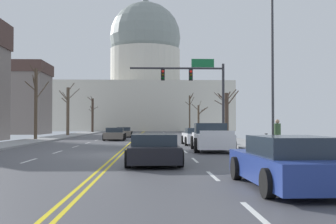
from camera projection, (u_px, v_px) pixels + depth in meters
The scene contains 19 objects.
ground at pixel (119, 154), 20.65m from camera, with size 20.00×180.00×0.20m.
signal_gantry at pixel (197, 82), 34.24m from camera, with size 7.91×0.41×6.83m.
street_lamp_right at pixel (268, 54), 22.24m from camera, with size 2.03×0.24×8.95m.
capitol_building at pixel (145, 83), 90.96m from camera, with size 35.98×22.32×30.89m.
sedan_near_00 at pixel (197, 137), 30.01m from camera, with size 2.17×4.36×1.23m.
pickup_truck_near_01 at pixel (211, 138), 23.57m from camera, with size 2.36×5.60×1.59m.
sedan_near_02 at pixel (153, 150), 15.93m from camera, with size 2.16×4.73×1.17m.
sedan_near_03 at pixel (288, 163), 10.05m from camera, with size 2.19×4.74×1.27m.
sedan_oncoming_00 at pixel (115, 134), 38.20m from camera, with size 2.04×4.25×1.15m.
sedan_oncoming_01 at pixel (124, 132), 46.50m from camera, with size 2.03×4.63×1.13m.
flank_building_01 at pixel (10, 98), 59.27m from camera, with size 10.86×7.42×10.32m.
bare_tree_00 at pixel (199, 118), 63.22m from camera, with size 2.47×1.13×4.88m.
bare_tree_01 at pixel (92, 114), 67.29m from camera, with size 1.62×1.82×5.85m.
bare_tree_02 at pixel (227, 113), 40.08m from camera, with size 2.58×2.77×4.79m.
bare_tree_03 at pixel (36, 101), 37.25m from camera, with size 2.19×2.64×6.80m.
bare_tree_04 at pixel (190, 112), 72.21m from camera, with size 1.54×1.19×6.81m.
bare_tree_05 at pixel (68, 110), 49.58m from camera, with size 2.51×2.59×6.23m.
pedestrian_00 at pixel (277, 133), 21.44m from camera, with size 0.35×0.34×1.65m.
bicycle_parked at pixel (265, 141), 24.91m from camera, with size 0.12×1.77×0.85m.
Camera 1 is at (1.70, -20.77, 1.58)m, focal length 43.85 mm.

